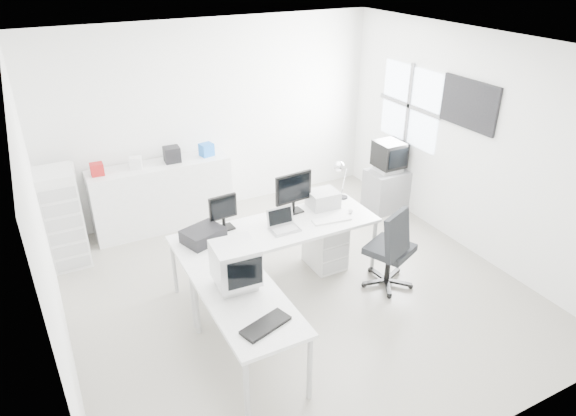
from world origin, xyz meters
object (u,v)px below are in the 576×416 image
inkjet_printer (203,235)px  crt_tv (389,157)px  lcd_monitor_large (293,193)px  filing_cabinet (63,218)px  lcd_monitor_small (223,213)px  crt_monitor (236,267)px  main_desk (277,255)px  laser_printer (323,199)px  sideboard (162,196)px  laptop (285,223)px  tv_cabinet (386,190)px  side_desk (249,333)px  drawer_pedestal (325,244)px  office_chair (390,245)px

inkjet_printer → crt_tv: 3.30m
lcd_monitor_large → filing_cabinet: size_ratio=0.40×
lcd_monitor_small → crt_monitor: (-0.30, -1.10, 0.02)m
main_desk → lcd_monitor_small: lcd_monitor_small is taller
laser_printer → crt_monitor: size_ratio=0.80×
inkjet_printer → sideboard: size_ratio=0.22×
inkjet_printer → lcd_monitor_large: size_ratio=0.83×
inkjet_printer → crt_tv: bearing=-3.5°
laser_printer → main_desk: bearing=-160.7°
laptop → sideboard: (-0.88, 2.08, -0.36)m
crt_monitor → laser_printer: bearing=37.1°
crt_tv → tv_cabinet: bearing=0.0°
crt_monitor → filing_cabinet: (-1.31, 2.47, -0.34)m
crt_tv → filing_cabinet: (-4.50, 0.65, -0.22)m
laptop → sideboard: sideboard is taller
lcd_monitor_small → sideboard: (-0.28, 1.73, -0.47)m
main_desk → laptop: size_ratio=7.86×
side_desk → sideboard: bearing=89.6°
drawer_pedestal → office_chair: 0.87m
drawer_pedestal → filing_cabinet: bearing=151.3°
crt_monitor → sideboard: (0.02, 2.83, -0.49)m
laptop → office_chair: bearing=-26.9°
lcd_monitor_small → filing_cabinet: (-1.61, 1.37, -0.32)m
tv_cabinet → crt_tv: bearing=0.0°
crt_monitor → main_desk: bearing=48.3°
main_desk → crt_tv: crt_tv is taller
office_chair → crt_tv: (1.19, 1.62, 0.31)m
filing_cabinet → main_desk: bearing=-36.8°
crt_monitor → tv_cabinet: (3.19, 1.81, -0.66)m
laser_printer → crt_monitor: (-1.60, -1.07, 0.12)m
side_desk → tv_cabinet: bearing=32.9°
side_desk → inkjet_printer: inkjet_printer is taller
side_desk → laptop: 1.43m
office_chair → crt_tv: 2.04m
laptop → crt_monitor: (-0.90, -0.75, 0.12)m
lcd_monitor_large → office_chair: bearing=-53.5°
sideboard → tv_cabinet: bearing=-17.9°
office_chair → sideboard: (-1.97, 2.64, -0.06)m
laser_printer → sideboard: size_ratio=0.18×
lcd_monitor_large → laptop: (-0.30, -0.35, -0.15)m
office_chair → lcd_monitor_small: bearing=127.9°
crt_tv → lcd_monitor_large: bearing=-160.3°
main_desk → lcd_monitor_large: bearing=35.5°
side_desk → lcd_monitor_large: size_ratio=2.77×
inkjet_printer → sideboard: 1.92m
office_chair → crt_tv: office_chair is taller
lcd_monitor_large → filing_cabinet: bearing=146.7°
laptop → tv_cabinet: laptop is taller
drawer_pedestal → crt_tv: size_ratio=1.20×
side_desk → tv_cabinet: 3.80m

